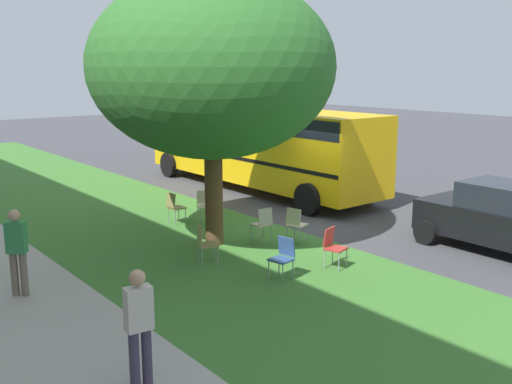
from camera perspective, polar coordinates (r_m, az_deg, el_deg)
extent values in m
plane|color=#424247|center=(16.15, 3.64, -3.37)|extent=(80.00, 80.00, 0.00)
cube|color=#3D752D|center=(14.28, -5.96, -5.47)|extent=(48.00, 6.00, 0.01)
cube|color=#ADA89E|center=(12.61, -23.22, -8.80)|extent=(48.00, 2.80, 0.01)
cylinder|color=brown|center=(14.28, -4.13, 0.56)|extent=(0.44, 0.44, 2.90)
ellipsoid|color=#2D6B28|center=(14.00, -4.30, 11.98)|extent=(5.77, 5.77, 4.27)
cube|color=olive|center=(16.53, -7.70, -1.52)|extent=(0.43, 0.41, 0.04)
cube|color=olive|center=(16.39, -8.25, -0.80)|extent=(0.40, 0.09, 0.40)
cylinder|color=gray|center=(16.53, -6.85, -2.32)|extent=(0.02, 0.02, 0.42)
cylinder|color=gray|center=(16.82, -7.52, -2.08)|extent=(0.02, 0.02, 0.42)
cylinder|color=gray|center=(16.35, -7.84, -2.50)|extent=(0.02, 0.02, 0.42)
cylinder|color=gray|center=(16.65, -8.50, -2.26)|extent=(0.02, 0.02, 0.42)
cube|color=#335184|center=(12.04, 2.43, -6.58)|extent=(0.49, 0.47, 0.04)
cube|color=#335184|center=(12.10, 2.97, -5.29)|extent=(0.41, 0.16, 0.40)
cylinder|color=gray|center=(12.10, 1.24, -7.63)|extent=(0.02, 0.02, 0.42)
cylinder|color=gray|center=(11.88, 2.60, -8.00)|extent=(0.02, 0.02, 0.42)
cylinder|color=gray|center=(12.35, 2.25, -7.22)|extent=(0.02, 0.02, 0.42)
cylinder|color=gray|center=(12.14, 3.59, -7.57)|extent=(0.02, 0.02, 0.42)
cube|color=#B7332D|center=(12.86, 7.76, -5.46)|extent=(0.50, 0.51, 0.04)
cube|color=#B7332D|center=(12.87, 7.08, -4.31)|extent=(0.19, 0.41, 0.40)
cylinder|color=gray|center=(12.70, 8.03, -6.77)|extent=(0.02, 0.02, 0.42)
cylinder|color=gray|center=(13.01, 8.77, -6.34)|extent=(0.02, 0.02, 0.42)
cylinder|color=gray|center=(12.85, 6.68, -6.51)|extent=(0.02, 0.02, 0.42)
cylinder|color=gray|center=(13.15, 7.44, -6.09)|extent=(0.02, 0.02, 0.42)
cube|color=olive|center=(13.05, -4.67, -5.13)|extent=(0.54, 0.53, 0.04)
cube|color=olive|center=(12.95, -5.46, -4.17)|extent=(0.40, 0.23, 0.40)
cylinder|color=gray|center=(12.98, -3.75, -6.26)|extent=(0.02, 0.02, 0.42)
cylinder|color=gray|center=(13.32, -4.09, -5.79)|extent=(0.02, 0.02, 0.42)
cylinder|color=gray|center=(12.92, -5.22, -6.38)|extent=(0.02, 0.02, 0.42)
cylinder|color=gray|center=(13.25, -5.53, -5.91)|extent=(0.02, 0.02, 0.42)
cube|color=beige|center=(14.68, 4.01, -3.17)|extent=(0.51, 0.50, 0.04)
cube|color=beige|center=(14.47, 3.65, -2.41)|extent=(0.41, 0.19, 0.40)
cylinder|color=gray|center=(14.79, 4.94, -3.99)|extent=(0.02, 0.02, 0.42)
cylinder|color=gray|center=(14.97, 3.76, -3.78)|extent=(0.02, 0.02, 0.42)
cylinder|color=gray|center=(14.51, 4.25, -4.29)|extent=(0.02, 0.02, 0.42)
cylinder|color=gray|center=(14.69, 3.05, -4.07)|extent=(0.02, 0.02, 0.42)
cube|color=beige|center=(16.58, -4.95, -1.42)|extent=(0.53, 0.54, 0.04)
cube|color=beige|center=(16.70, -5.09, -0.48)|extent=(0.23, 0.40, 0.40)
cylinder|color=gray|center=(16.44, -5.42, -2.37)|extent=(0.02, 0.02, 0.42)
cylinder|color=gray|center=(16.51, -4.20, -2.28)|extent=(0.02, 0.02, 0.42)
cylinder|color=gray|center=(16.76, -5.66, -2.09)|extent=(0.02, 0.02, 0.42)
cylinder|color=gray|center=(16.83, -4.45, -2.01)|extent=(0.02, 0.02, 0.42)
cube|color=#ADA393|center=(14.66, 0.50, -3.16)|extent=(0.43, 0.45, 0.04)
cube|color=#ADA393|center=(14.46, 0.91, -2.40)|extent=(0.11, 0.40, 0.40)
cylinder|color=gray|center=(14.96, 0.69, -3.76)|extent=(0.02, 0.02, 0.42)
cylinder|color=gray|center=(14.76, -0.45, -3.98)|extent=(0.02, 0.02, 0.42)
cylinder|color=gray|center=(14.69, 1.46, -4.06)|extent=(0.02, 0.02, 0.42)
cylinder|color=gray|center=(14.49, 0.30, -4.28)|extent=(0.02, 0.02, 0.42)
cube|color=black|center=(14.98, 22.48, -2.81)|extent=(3.70, 1.64, 0.76)
cube|color=#1E232B|center=(14.77, 23.19, -0.48)|extent=(1.90, 1.44, 0.64)
cylinder|color=black|center=(15.07, 16.10, -3.78)|extent=(0.60, 0.18, 0.60)
cylinder|color=black|center=(16.48, 19.62, -2.67)|extent=(0.60, 0.18, 0.60)
cube|color=yellow|center=(20.91, 0.05, 4.73)|extent=(10.40, 2.44, 2.50)
cube|color=black|center=(20.96, 0.05, 3.78)|extent=(10.30, 2.46, 0.12)
cube|color=black|center=(20.82, 0.06, 7.19)|extent=(10.30, 2.46, 0.56)
cylinder|color=black|center=(23.65, -8.42, 2.63)|extent=(0.96, 0.28, 0.96)
cylinder|color=black|center=(24.99, -3.43, 3.24)|extent=(0.96, 0.28, 0.96)
cylinder|color=black|center=(17.32, 5.07, -0.70)|extent=(0.96, 0.28, 0.96)
cylinder|color=black|center=(19.11, 10.55, 0.34)|extent=(0.96, 0.28, 0.96)
cylinder|color=#726659|center=(12.10, -21.59, -7.42)|extent=(0.14, 0.14, 0.85)
cylinder|color=#726659|center=(12.17, -22.38, -7.38)|extent=(0.14, 0.14, 0.85)
cube|color=#338C4C|center=(11.92, -22.25, -4.10)|extent=(0.38, 0.40, 0.60)
sphere|color=tan|center=(11.82, -22.42, -2.10)|extent=(0.22, 0.22, 0.22)
cylinder|color=#3F3851|center=(8.40, -10.53, -15.47)|extent=(0.14, 0.14, 0.85)
cylinder|color=#3F3851|center=(8.34, -11.71, -15.73)|extent=(0.14, 0.14, 0.85)
cube|color=silver|center=(8.06, -11.33, -11.02)|extent=(0.23, 0.38, 0.60)
sphere|color=tan|center=(7.91, -11.46, -8.15)|extent=(0.22, 0.22, 0.22)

